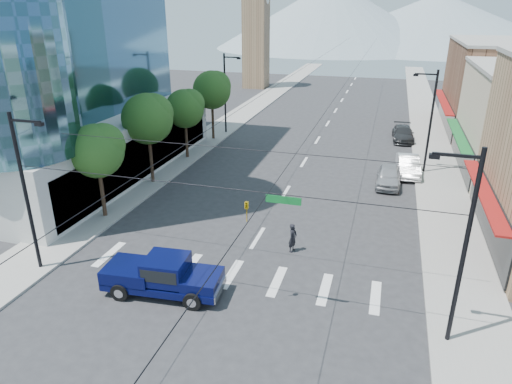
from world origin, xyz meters
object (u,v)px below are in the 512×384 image
Objects in this scene: pedestrian at (293,238)px; parked_car_near at (389,176)px; parked_car_mid at (408,166)px; parked_car_far at (403,134)px; pickup_truck at (162,275)px.

pedestrian reaches higher than parked_car_near.
parked_car_near is 3.50m from parked_car_mid.
parked_car_mid is at bearing 63.74° from parked_car_near.
parked_car_mid is 0.94× the size of parked_car_far.
pedestrian is 0.34× the size of parked_car_far.
pickup_truck is 1.18× the size of parked_car_far.
pickup_truck is at bearing -112.94° from parked_car_far.
pickup_truck reaches higher than parked_car_mid.
pickup_truck is 1.30× the size of parked_car_near.
pickup_truck reaches higher than parked_car_far.
pickup_truck is 35.76m from parked_car_far.
pedestrian is at bearing -111.50° from parked_car_near.
parked_car_far is at bearing 87.15° from parked_car_mid.
parked_car_far is (6.54, 27.54, -0.13)m from pedestrian.
parked_car_near is at bearing -4.64° from pedestrian.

